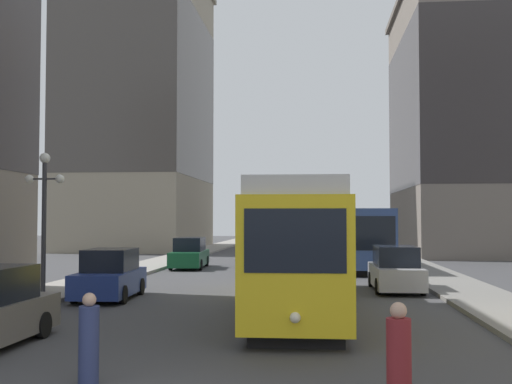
{
  "coord_description": "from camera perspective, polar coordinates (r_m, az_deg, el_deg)",
  "views": [
    {
      "loc": [
        2.19,
        -8.63,
        2.91
      ],
      "look_at": [
        0.49,
        8.93,
        3.67
      ],
      "focal_mm": 44.3,
      "sensor_mm": 36.0,
      "label": 1
    }
  ],
  "objects": [
    {
      "name": "parked_car_right_far",
      "position": [
        26.42,
        12.48,
        -6.89
      ],
      "size": [
        1.92,
        4.74,
        1.82
      ],
      "rotation": [
        0.0,
        0.0,
        3.15
      ],
      "color": "black",
      "rests_on": "ground"
    },
    {
      "name": "streetcar",
      "position": [
        21.01,
        4.04,
        -4.67
      ],
      "size": [
        2.77,
        14.86,
        3.89
      ],
      "rotation": [
        0.0,
        0.0,
        0.01
      ],
      "color": "black",
      "rests_on": "ground"
    },
    {
      "name": "sidewalk_left",
      "position": [
        49.78,
        -6.41,
        -5.72
      ],
      "size": [
        2.82,
        120.0,
        0.15
      ],
      "primitive_type": "cube",
      "color": "gray",
      "rests_on": "ground"
    },
    {
      "name": "lamp_post_left_near",
      "position": [
        23.14,
        -18.58,
        -0.85
      ],
      "size": [
        1.41,
        0.36,
        5.07
      ],
      "color": "#333338",
      "rests_on": "sidewalk_left"
    },
    {
      "name": "building_left_midblock",
      "position": [
        64.4,
        -10.32,
        7.86
      ],
      "size": [
        12.01,
        19.33,
        27.96
      ],
      "color": "gray",
      "rests_on": "ground"
    },
    {
      "name": "sidewalk_right",
      "position": [
        49.07,
        12.45,
        -5.73
      ],
      "size": [
        2.82,
        120.0,
        0.15
      ],
      "primitive_type": "cube",
      "color": "gray",
      "rests_on": "ground"
    },
    {
      "name": "transit_bus",
      "position": [
        38.25,
        9.48,
        -3.88
      ],
      "size": [
        2.75,
        12.96,
        3.45
      ],
      "rotation": [
        0.0,
        0.0,
        0.01
      ],
      "color": "black",
      "rests_on": "ground"
    },
    {
      "name": "pedestrian_crossing_far",
      "position": [
        9.99,
        12.78,
        -14.73
      ],
      "size": [
        0.37,
        0.37,
        1.66
      ],
      "rotation": [
        0.0,
        0.0,
        5.62
      ],
      "color": "maroon",
      "rests_on": "ground"
    },
    {
      "name": "parked_car_left_far",
      "position": [
        23.83,
        -13.07,
        -7.38
      ],
      "size": [
        2.05,
        4.3,
        1.82
      ],
      "rotation": [
        0.0,
        0.0,
        0.05
      ],
      "color": "black",
      "rests_on": "ground"
    },
    {
      "name": "parked_car_left_mid",
      "position": [
        37.85,
        -6.02,
        -5.58
      ],
      "size": [
        2.09,
        5.02,
        1.82
      ],
      "rotation": [
        0.0,
        0.0,
        0.06
      ],
      "color": "black",
      "rests_on": "ground"
    },
    {
      "name": "pedestrian_crossing_near",
      "position": [
        11.82,
        -14.86,
        -12.92
      ],
      "size": [
        0.36,
        0.36,
        1.6
      ],
      "rotation": [
        0.0,
        0.0,
        3.41
      ],
      "color": "navy",
      "rests_on": "ground"
    },
    {
      "name": "building_right_midblock",
      "position": [
        57.2,
        20.72,
        6.19
      ],
      "size": [
        15.92,
        19.29,
        22.09
      ],
      "color": "slate",
      "rests_on": "ground"
    }
  ]
}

